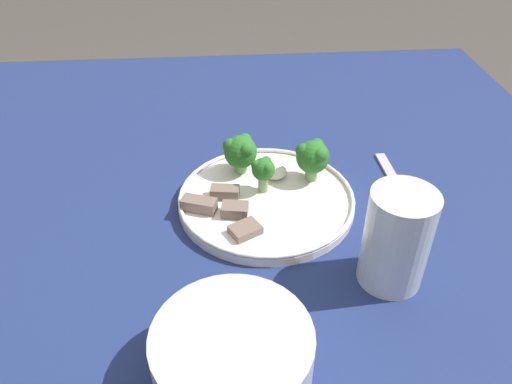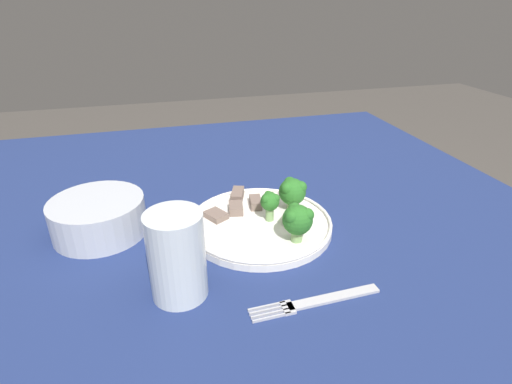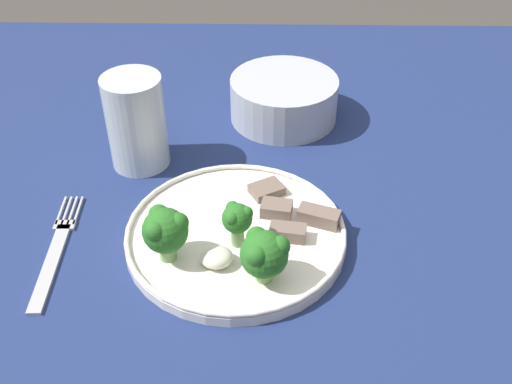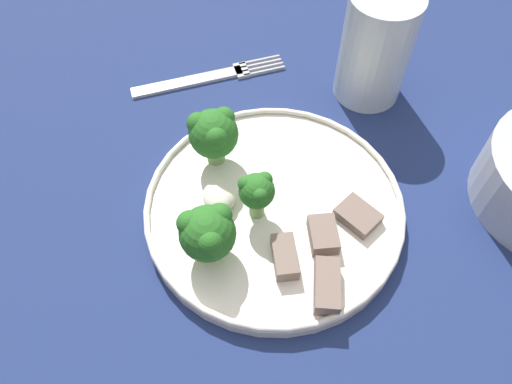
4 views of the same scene
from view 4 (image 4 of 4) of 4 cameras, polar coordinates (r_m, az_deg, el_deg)
name	(u,v)px [view 4 (image 4 of 4)]	position (r m, az deg, el deg)	size (l,w,h in m)	color
table	(308,298)	(0.55, 5.93, -11.95)	(1.14, 1.15, 0.76)	navy
dinner_plate	(274,208)	(0.48, 2.07, -1.79)	(0.25, 0.25, 0.02)	white
fork	(208,78)	(0.60, -5.53, 12.89)	(0.03, 0.18, 0.00)	#B2B2B7
drinking_glass	(374,53)	(0.57, 13.39, 15.21)	(0.08, 0.08, 0.12)	silver
broccoli_floret_near_rim_left	(207,233)	(0.42, -5.59, -4.64)	(0.05, 0.05, 0.06)	#7FA866
broccoli_floret_center_left	(213,133)	(0.48, -4.89, 6.70)	(0.05, 0.05, 0.06)	#7FA866
broccoli_floret_back_left	(257,192)	(0.44, 0.09, 0.04)	(0.03, 0.03, 0.05)	#7FA866
meat_slice_front_slice	(283,253)	(0.44, 3.15, -6.93)	(0.04, 0.03, 0.02)	#756056
meat_slice_middle_slice	(358,216)	(0.47, 11.56, -2.67)	(0.05, 0.04, 0.01)	#756056
meat_slice_rear_slice	(323,235)	(0.45, 7.68, -4.85)	(0.04, 0.03, 0.02)	#756056
meat_slice_edge_slice	(327,286)	(0.43, 8.11, -10.56)	(0.05, 0.04, 0.02)	#756056
sauce_dollop	(219,197)	(0.47, -4.24, -0.54)	(0.03, 0.03, 0.02)	silver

